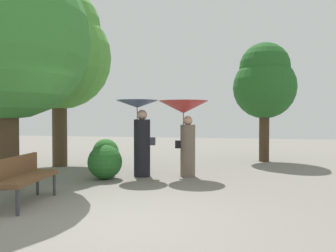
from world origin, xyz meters
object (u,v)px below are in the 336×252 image
at_px(tree_near_right, 265,81).
at_px(tree_near_left, 7,24).
at_px(tree_mid_left, 59,49).
at_px(person_left, 140,127).
at_px(person_right, 185,119).
at_px(park_bench, 24,175).

bearing_deg(tree_near_right, tree_near_left, -135.35).
relative_size(tree_near_left, tree_mid_left, 0.99).
bearing_deg(tree_near_right, person_left, -132.40).
bearing_deg(person_left, tree_near_right, -46.87).
bearing_deg(tree_mid_left, person_right, -13.54).
relative_size(person_left, person_right, 1.01).
bearing_deg(person_left, tree_mid_left, 63.31).
bearing_deg(tree_near_left, tree_near_right, 44.65).
relative_size(person_left, tree_near_left, 0.36).
bearing_deg(tree_near_left, person_left, 39.83).
xyz_separation_m(person_left, park_bench, (-1.19, -3.05, -0.76)).
height_order(person_right, tree_near_right, tree_near_right).
bearing_deg(tree_mid_left, tree_near_left, -78.77).
bearing_deg(person_right, tree_mid_left, 71.99).
bearing_deg(park_bench, person_right, -42.60).
relative_size(person_left, tree_near_right, 0.48).
bearing_deg(tree_mid_left, person_left, -22.22).
xyz_separation_m(person_left, tree_near_left, (-2.34, -1.95, 2.22)).
distance_m(person_left, person_right, 1.17).
distance_m(tree_near_right, tree_mid_left, 6.85).
bearing_deg(tree_mid_left, tree_near_right, 21.28).
height_order(person_left, tree_mid_left, tree_mid_left).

